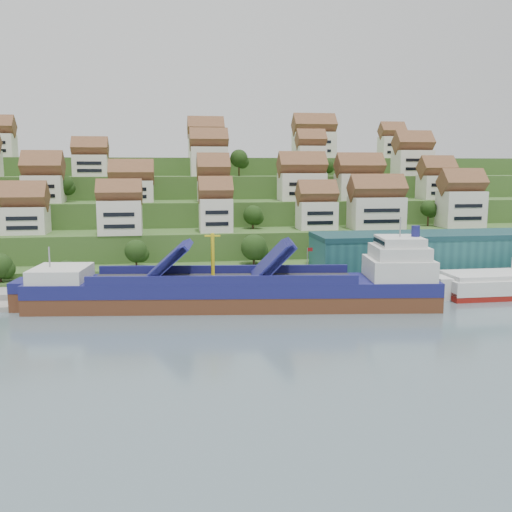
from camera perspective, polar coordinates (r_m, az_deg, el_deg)
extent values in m
plane|color=slate|center=(115.75, -2.41, -5.06)|extent=(300.00, 300.00, 0.00)
cube|color=gray|center=(133.46, 5.42, -2.73)|extent=(180.00, 14.00, 2.20)
cube|color=#2D4C1E|center=(199.72, -5.20, 1.40)|extent=(260.00, 128.00, 4.00)
cube|color=#2D4C1E|center=(204.26, -5.31, 2.56)|extent=(260.00, 118.00, 11.00)
cube|color=#2D4C1E|center=(211.85, -5.46, 3.73)|extent=(260.00, 102.00, 18.00)
cube|color=#2D4C1E|center=(219.54, -5.60, 4.83)|extent=(260.00, 86.00, 25.00)
cube|color=#2D4C1E|center=(228.32, -5.74, 5.73)|extent=(260.00, 68.00, 31.00)
cube|color=silver|center=(157.34, -22.02, 3.34)|extent=(10.70, 8.57, 6.89)
cube|color=silver|center=(147.97, -13.43, 3.77)|extent=(10.71, 7.03, 8.60)
cube|color=silver|center=(150.55, -4.05, 4.09)|extent=(8.45, 7.62, 8.71)
cube|color=silver|center=(157.44, 6.07, 4.06)|extent=(10.21, 7.73, 7.56)
cube|color=silver|center=(161.12, 11.94, 4.23)|extent=(14.44, 8.26, 8.68)
cube|color=silver|center=(172.16, 19.79, 4.43)|extent=(11.73, 8.31, 10.15)
cube|color=silver|center=(170.84, -20.44, 6.29)|extent=(10.57, 8.98, 7.58)
cube|color=silver|center=(167.51, -12.30, 6.34)|extent=(12.08, 7.90, 6.08)
cube|color=silver|center=(165.64, -4.28, 6.71)|extent=(8.87, 8.56, 7.35)
cube|color=silver|center=(171.63, 4.59, 6.90)|extent=(13.43, 8.36, 8.06)
cube|color=silver|center=(176.88, 10.26, 6.83)|extent=(13.60, 8.18, 7.91)
cube|color=silver|center=(187.07, 17.56, 6.56)|extent=(10.09, 8.04, 7.26)
cube|color=silver|center=(184.60, -16.19, 8.66)|extent=(10.36, 7.30, 6.55)
cube|color=silver|center=(182.82, -4.72, 9.38)|extent=(11.44, 7.79, 9.12)
cube|color=silver|center=(186.93, 5.47, 9.42)|extent=(8.86, 7.14, 9.49)
cube|color=silver|center=(198.17, 15.37, 8.94)|extent=(11.79, 8.47, 8.29)
cube|color=silver|center=(200.39, -5.03, 10.87)|extent=(11.85, 8.15, 7.84)
cube|color=silver|center=(208.44, 5.80, 10.95)|extent=(14.45, 8.73, 9.10)
cube|color=silver|center=(218.86, 13.41, 10.50)|extent=(8.71, 7.05, 7.89)
ellipsoid|color=#213E14|center=(140.71, -0.22, 0.88)|extent=(6.43, 6.43, 6.43)
ellipsoid|color=#213E14|center=(139.57, -11.91, 0.49)|extent=(5.46, 5.46, 5.46)
ellipsoid|color=#213E14|center=(172.17, 16.87, 4.58)|extent=(4.66, 4.66, 4.66)
ellipsoid|color=#213E14|center=(157.59, -0.31, 4.11)|extent=(5.40, 5.40, 5.40)
ellipsoid|color=#213E14|center=(179.79, 8.66, 7.52)|extent=(4.64, 4.64, 4.64)
ellipsoid|color=#213E14|center=(175.20, -21.40, 6.41)|extent=(5.62, 5.62, 5.62)
ellipsoid|color=#213E14|center=(172.14, -18.69, 6.80)|extent=(5.66, 5.66, 5.66)
ellipsoid|color=#213E14|center=(186.33, -1.72, 9.73)|extent=(5.74, 5.74, 5.74)
ellipsoid|color=#213E14|center=(193.44, 5.33, 9.41)|extent=(5.51, 5.51, 5.51)
ellipsoid|color=#213E14|center=(192.89, 7.01, 8.96)|extent=(5.13, 5.13, 5.13)
ellipsoid|color=#213E14|center=(137.40, -24.25, -0.92)|extent=(5.59, 5.59, 5.59)
ellipsoid|color=#213E14|center=(134.54, -18.39, -1.38)|extent=(4.72, 4.72, 4.72)
cube|color=#215859|center=(145.38, 17.58, 0.29)|extent=(60.00, 15.00, 10.00)
cylinder|color=gray|center=(127.27, 5.14, -0.96)|extent=(0.16, 0.16, 8.00)
cube|color=maroon|center=(126.85, 5.42, 0.65)|extent=(1.20, 0.05, 0.80)
cube|color=#562E1A|center=(114.87, -2.22, -4.65)|extent=(81.65, 22.39, 5.18)
cube|color=navy|center=(114.11, -2.23, -2.97)|extent=(81.67, 22.51, 2.69)
cube|color=silver|center=(118.95, -18.93, -1.69)|extent=(11.74, 13.00, 2.69)
cube|color=#262628|center=(113.88, -3.28, -2.31)|extent=(52.67, 16.93, 0.31)
cube|color=navy|center=(114.14, -9.02, -0.59)|extent=(9.12, 12.30, 7.16)
cube|color=navy|center=(113.37, 1.42, -0.54)|extent=(8.73, 12.26, 7.56)
cylinder|color=yellow|center=(113.16, -4.35, -0.05)|extent=(0.81, 0.81, 9.32)
cube|color=silver|center=(117.90, 14.08, -1.21)|extent=(13.79, 13.26, 4.14)
cube|color=silver|center=(117.38, 14.14, 0.38)|extent=(11.59, 11.77, 2.59)
cube|color=silver|center=(117.09, 14.18, 1.44)|extent=(9.38, 10.27, 1.86)
cylinder|color=navy|center=(117.75, 15.67, 2.38)|extent=(1.85, 1.85, 2.28)
cube|color=maroon|center=(136.68, 23.79, -3.40)|extent=(29.23, 10.74, 2.53)
cube|color=silver|center=(136.27, 23.85, -2.52)|extent=(29.23, 10.85, 3.12)
cube|color=silver|center=(135.93, 23.90, -1.71)|extent=(27.77, 9.67, 1.17)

